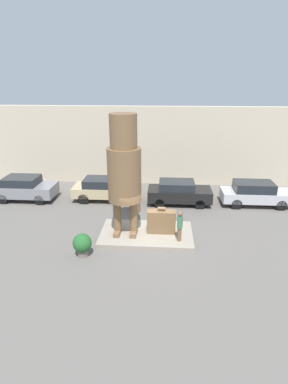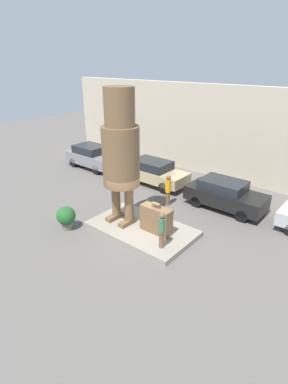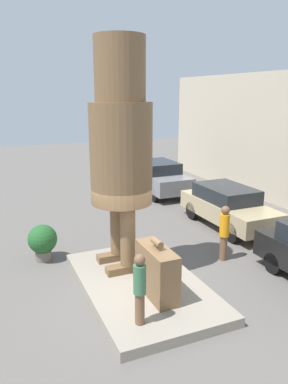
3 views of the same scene
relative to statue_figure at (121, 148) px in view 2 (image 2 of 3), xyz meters
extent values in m
plane|color=#605B56|center=(1.08, 0.12, -3.81)|extent=(60.00, 60.00, 0.00)
cube|color=gray|center=(1.08, 0.12, -3.68)|extent=(4.80, 2.88, 0.25)
cube|color=beige|center=(1.08, 9.02, -0.85)|extent=(28.00, 0.60, 5.92)
cube|color=brown|center=(-0.42, -0.14, -3.46)|extent=(0.32, 0.94, 0.21)
cube|color=brown|center=(0.42, -0.14, -3.46)|extent=(0.32, 0.94, 0.21)
cylinder|color=brown|center=(-0.42, 0.00, -2.53)|extent=(0.41, 0.41, 1.65)
cylinder|color=brown|center=(0.42, 0.00, -2.53)|extent=(0.41, 0.41, 1.65)
cylinder|color=brown|center=(0.00, 0.00, -0.38)|extent=(1.65, 1.65, 2.65)
cylinder|color=brown|center=(0.00, 0.00, 1.73)|extent=(1.29, 1.29, 1.59)
cube|color=brown|center=(1.84, 0.19, -2.95)|extent=(1.46, 0.52, 1.22)
cylinder|color=brown|center=(1.84, 0.19, -2.20)|extent=(0.40, 0.16, 0.16)
cylinder|color=brown|center=(2.75, -0.63, -3.20)|extent=(0.20, 0.20, 0.71)
cylinder|color=#3D704C|center=(2.75, -0.63, -2.53)|extent=(0.27, 0.27, 0.63)
sphere|color=brown|center=(2.75, -0.63, -2.10)|extent=(0.24, 0.24, 0.24)
cube|color=gray|center=(-7.45, 4.70, -3.09)|extent=(4.03, 1.86, 0.75)
cube|color=#1E2328|center=(-7.65, 4.70, -2.44)|extent=(2.22, 1.67, 0.54)
cylinder|color=black|center=(-6.20, 5.54, -3.46)|extent=(0.69, 0.18, 0.69)
cylinder|color=black|center=(-6.20, 3.86, -3.46)|extent=(0.69, 0.18, 0.69)
cylinder|color=black|center=(-8.70, 5.54, -3.46)|extent=(0.69, 0.18, 0.69)
cylinder|color=black|center=(-8.70, 3.86, -3.46)|extent=(0.69, 0.18, 0.69)
cube|color=tan|center=(-2.01, 5.02, -3.12)|extent=(4.34, 1.77, 0.66)
cube|color=#1E2328|center=(-2.23, 5.02, -2.53)|extent=(2.39, 1.59, 0.53)
cylinder|color=black|center=(-0.67, 5.82, -3.45)|extent=(0.71, 0.18, 0.71)
cylinder|color=black|center=(-0.67, 4.23, -3.45)|extent=(0.71, 0.18, 0.71)
cylinder|color=black|center=(-3.35, 5.82, -3.45)|extent=(0.71, 0.18, 0.71)
cylinder|color=black|center=(-3.35, 4.23, -3.45)|extent=(0.71, 0.18, 0.71)
cube|color=black|center=(2.97, 4.72, -3.13)|extent=(4.13, 1.76, 0.75)
cube|color=#1E2328|center=(2.76, 4.72, -2.50)|extent=(2.27, 1.58, 0.51)
cylinder|color=black|center=(4.25, 5.51, -3.50)|extent=(0.61, 0.18, 0.61)
cylinder|color=black|center=(4.25, 3.93, -3.50)|extent=(0.61, 0.18, 0.61)
cylinder|color=black|center=(1.69, 5.51, -3.50)|extent=(0.61, 0.18, 0.61)
cylinder|color=black|center=(1.69, 3.93, -3.50)|extent=(0.61, 0.18, 0.61)
cylinder|color=#70665B|center=(-1.77, -1.93, -3.65)|extent=(0.49, 0.49, 0.31)
sphere|color=#235B28|center=(-1.77, -1.93, -3.12)|extent=(0.88, 0.88, 0.88)
cylinder|color=brown|center=(0.39, 3.13, -3.42)|extent=(0.22, 0.22, 0.78)
cylinder|color=orange|center=(0.39, 3.13, -2.68)|extent=(0.29, 0.29, 0.69)
sphere|color=brown|center=(0.39, 3.13, -2.21)|extent=(0.26, 0.26, 0.26)
camera|label=1|loc=(1.92, -13.79, 3.97)|focal=28.00mm
camera|label=2|loc=(8.79, -9.01, 3.49)|focal=28.00mm
camera|label=3|loc=(9.17, -3.29, 1.16)|focal=35.00mm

